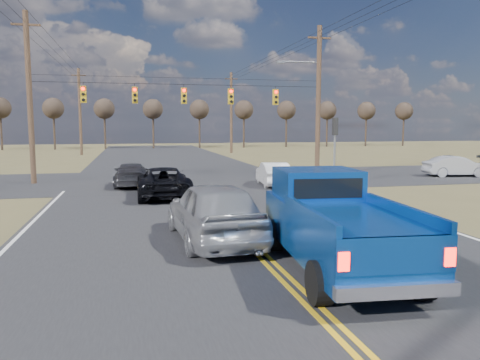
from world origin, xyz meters
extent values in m
plane|color=brown|center=(0.00, 0.00, 0.00)|extent=(160.00, 160.00, 0.00)
cube|color=#28282B|center=(0.00, 10.00, 0.00)|extent=(14.00, 120.00, 0.02)
cube|color=#28282B|center=(0.00, 18.00, 0.00)|extent=(120.00, 12.00, 0.02)
cylinder|color=#473323|center=(-9.00, 18.00, 5.00)|extent=(0.32, 0.32, 10.00)
cube|color=#473323|center=(-9.00, 18.00, 9.20)|extent=(1.60, 0.12, 0.12)
cylinder|color=#473323|center=(9.00, 18.00, 5.00)|extent=(0.32, 0.32, 10.00)
cube|color=#473323|center=(9.00, 18.00, 9.20)|extent=(1.60, 0.12, 0.12)
cylinder|color=black|center=(0.00, 18.00, 6.00)|extent=(18.00, 0.02, 0.02)
cylinder|color=black|center=(0.00, 18.00, 6.40)|extent=(18.00, 0.02, 0.02)
cube|color=#B28C14|center=(-6.00, 18.00, 5.30)|extent=(0.34, 0.24, 1.00)
cylinder|color=#FF0C05|center=(-6.00, 17.86, 5.63)|extent=(0.20, 0.06, 0.20)
cylinder|color=black|center=(-6.00, 17.86, 5.30)|extent=(0.20, 0.06, 0.20)
cylinder|color=black|center=(-6.00, 17.86, 4.97)|extent=(0.20, 0.06, 0.20)
cube|color=black|center=(-6.00, 17.83, 5.74)|extent=(0.24, 0.14, 0.03)
cube|color=#B28C14|center=(-3.00, 18.00, 5.30)|extent=(0.34, 0.24, 1.00)
cylinder|color=#FF0C05|center=(-3.00, 17.86, 5.63)|extent=(0.20, 0.06, 0.20)
cylinder|color=black|center=(-3.00, 17.86, 5.30)|extent=(0.20, 0.06, 0.20)
cylinder|color=black|center=(-3.00, 17.86, 4.97)|extent=(0.20, 0.06, 0.20)
cube|color=black|center=(-3.00, 17.83, 5.74)|extent=(0.24, 0.14, 0.03)
cube|color=#B28C14|center=(0.00, 18.00, 5.30)|extent=(0.34, 0.24, 1.00)
cylinder|color=#FF0C05|center=(0.00, 17.86, 5.63)|extent=(0.20, 0.06, 0.20)
cylinder|color=black|center=(0.00, 17.86, 5.30)|extent=(0.20, 0.06, 0.20)
cylinder|color=black|center=(0.00, 17.86, 4.97)|extent=(0.20, 0.06, 0.20)
cube|color=black|center=(0.00, 17.83, 5.74)|extent=(0.24, 0.14, 0.03)
cube|color=#B28C14|center=(3.00, 18.00, 5.30)|extent=(0.34, 0.24, 1.00)
cylinder|color=#FF0C05|center=(3.00, 17.86, 5.63)|extent=(0.20, 0.06, 0.20)
cylinder|color=black|center=(3.00, 17.86, 5.30)|extent=(0.20, 0.06, 0.20)
cylinder|color=black|center=(3.00, 17.86, 4.97)|extent=(0.20, 0.06, 0.20)
cube|color=black|center=(3.00, 17.83, 5.74)|extent=(0.24, 0.14, 0.03)
cube|color=#B28C14|center=(6.00, 18.00, 5.30)|extent=(0.34, 0.24, 1.00)
cylinder|color=#FF0C05|center=(6.00, 17.86, 5.63)|extent=(0.20, 0.06, 0.20)
cylinder|color=black|center=(6.00, 17.86, 5.30)|extent=(0.20, 0.06, 0.20)
cylinder|color=black|center=(6.00, 17.86, 4.97)|extent=(0.20, 0.06, 0.20)
cube|color=black|center=(6.00, 17.83, 5.74)|extent=(0.24, 0.14, 0.03)
cylinder|color=slate|center=(8.20, 13.50, 1.60)|extent=(0.12, 0.12, 3.20)
cube|color=black|center=(8.20, 13.50, 3.40)|extent=(0.24, 0.34, 1.00)
cylinder|color=slate|center=(7.60, 18.00, 7.60)|extent=(2.80, 0.10, 0.10)
cube|color=slate|center=(6.30, 18.00, 7.55)|extent=(0.55, 0.22, 0.14)
cylinder|color=#473323|center=(-9.00, 46.00, 5.00)|extent=(0.32, 0.32, 10.00)
cube|color=#473323|center=(-9.00, 46.00, 9.20)|extent=(1.60, 0.12, 0.12)
cylinder|color=#473323|center=(9.00, 46.00, 5.00)|extent=(0.32, 0.32, 10.00)
cube|color=#473323|center=(9.00, 46.00, 9.20)|extent=(1.60, 0.12, 0.12)
cylinder|color=black|center=(-9.70, 17.00, 9.30)|extent=(0.02, 58.00, 0.02)
cylinder|color=black|center=(-9.00, 17.00, 9.30)|extent=(0.02, 58.00, 0.02)
cylinder|color=black|center=(-8.30, 17.00, 9.30)|extent=(0.02, 58.00, 0.02)
cylinder|color=black|center=(8.30, 17.00, 9.30)|extent=(0.02, 58.00, 0.02)
cylinder|color=black|center=(9.00, 17.00, 9.30)|extent=(0.02, 58.00, 0.02)
cylinder|color=black|center=(9.70, 17.00, 9.30)|extent=(0.02, 58.00, 0.02)
cylinder|color=#33261C|center=(-21.00, 60.00, 2.75)|extent=(0.28, 0.28, 5.50)
sphere|color=#2D231C|center=(-21.00, 60.00, 5.90)|extent=(3.00, 3.00, 3.00)
cylinder|color=#33261C|center=(-14.00, 60.00, 2.75)|extent=(0.28, 0.28, 5.50)
sphere|color=#2D231C|center=(-14.00, 60.00, 5.90)|extent=(3.00, 3.00, 3.00)
cylinder|color=#33261C|center=(-7.00, 60.00, 2.75)|extent=(0.28, 0.28, 5.50)
sphere|color=#2D231C|center=(-7.00, 60.00, 5.90)|extent=(3.00, 3.00, 3.00)
cylinder|color=#33261C|center=(0.00, 60.00, 2.75)|extent=(0.28, 0.28, 5.50)
sphere|color=#2D231C|center=(0.00, 60.00, 5.90)|extent=(3.00, 3.00, 3.00)
cylinder|color=#33261C|center=(7.00, 60.00, 2.75)|extent=(0.28, 0.28, 5.50)
sphere|color=#2D231C|center=(7.00, 60.00, 5.90)|extent=(3.00, 3.00, 3.00)
cylinder|color=#33261C|center=(14.00, 60.00, 2.75)|extent=(0.28, 0.28, 5.50)
sphere|color=#2D231C|center=(14.00, 60.00, 5.90)|extent=(3.00, 3.00, 3.00)
cylinder|color=#33261C|center=(21.00, 60.00, 2.75)|extent=(0.28, 0.28, 5.50)
sphere|color=#2D231C|center=(21.00, 60.00, 5.90)|extent=(3.00, 3.00, 3.00)
cylinder|color=#33261C|center=(28.00, 60.00, 2.75)|extent=(0.28, 0.28, 5.50)
sphere|color=#2D231C|center=(28.00, 60.00, 5.90)|extent=(3.00, 3.00, 3.00)
cylinder|color=#33261C|center=(35.00, 60.00, 2.75)|extent=(0.28, 0.28, 5.50)
sphere|color=#2D231C|center=(35.00, 60.00, 5.90)|extent=(3.00, 3.00, 3.00)
cylinder|color=#33261C|center=(42.00, 60.00, 2.75)|extent=(0.28, 0.28, 5.50)
sphere|color=#2D231C|center=(42.00, 60.00, 5.90)|extent=(3.00, 3.00, 3.00)
cylinder|color=black|center=(0.16, -3.57, 0.44)|extent=(0.43, 0.91, 0.88)
cylinder|color=black|center=(2.25, -3.75, 0.44)|extent=(0.43, 0.91, 0.88)
cylinder|color=black|center=(0.50, 0.39, 0.44)|extent=(0.43, 0.91, 0.88)
cylinder|color=black|center=(2.59, 0.21, 0.44)|extent=(0.43, 0.91, 0.88)
cube|color=navy|center=(1.37, -1.68, 0.99)|extent=(2.71, 6.13, 1.10)
cube|color=navy|center=(1.51, -0.08, 1.90)|extent=(2.20, 2.04, 0.80)
cube|color=black|center=(1.43, -0.99, 1.90)|extent=(1.77, 0.22, 0.50)
cube|color=navy|center=(0.23, -2.74, 1.66)|extent=(0.42, 3.64, 0.22)
cube|color=navy|center=(2.32, -2.92, 1.66)|extent=(0.42, 3.64, 0.22)
cube|color=navy|center=(1.12, -4.63, 1.21)|extent=(2.21, 0.28, 0.66)
cube|color=silver|center=(1.12, -4.70, 0.61)|extent=(2.27, 0.39, 0.24)
cube|color=#FF0C05|center=(0.15, -4.59, 1.16)|extent=(0.20, 0.08, 0.33)
cube|color=#FF0C05|center=(2.09, -4.75, 1.16)|extent=(0.20, 0.08, 0.33)
imported|color=gray|center=(-0.97, 1.81, 0.93)|extent=(2.49, 5.56, 1.85)
imported|color=black|center=(-1.84, 10.94, 0.74)|extent=(2.52, 5.33, 1.47)
imported|color=silver|center=(4.65, 14.00, 0.68)|extent=(1.87, 4.24, 1.35)
imported|color=#2D2C31|center=(-3.32, 15.50, 0.66)|extent=(2.05, 4.65, 1.33)
imported|color=#AAACB3|center=(18.17, 15.77, 0.70)|extent=(2.18, 4.43, 1.40)
camera|label=1|loc=(-3.30, -11.68, 3.45)|focal=35.00mm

